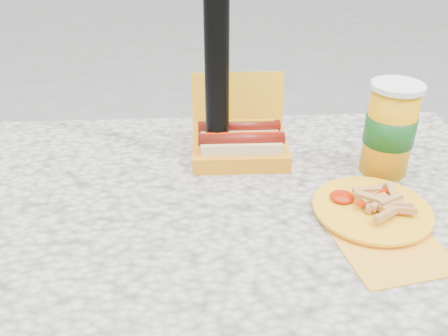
{
  "coord_description": "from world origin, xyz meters",
  "views": [
    {
      "loc": [
        -0.04,
        -0.76,
        1.27
      ],
      "look_at": [
        0.01,
        0.04,
        0.8
      ],
      "focal_mm": 38.0,
      "sensor_mm": 36.0,
      "label": 1
    }
  ],
  "objects": [
    {
      "name": "soda_cup",
      "position": [
        0.35,
        0.1,
        0.85
      ],
      "size": [
        0.1,
        0.1,
        0.2
      ],
      "rotation": [
        0.0,
        0.0,
        -0.37
      ],
      "color": "orange",
      "rests_on": "picnic_table"
    },
    {
      "name": "fries_plate",
      "position": [
        0.28,
        -0.06,
        0.76
      ],
      "size": [
        0.22,
        0.31,
        0.04
      ],
      "rotation": [
        0.0,
        0.0,
        0.31
      ],
      "color": "orange",
      "rests_on": "picnic_table"
    },
    {
      "name": "picnic_table",
      "position": [
        0.0,
        0.0,
        0.64
      ],
      "size": [
        1.2,
        0.8,
        0.75
      ],
      "color": "beige",
      "rests_on": "ground"
    },
    {
      "name": "hotdog_box",
      "position": [
        0.05,
        0.17,
        0.79
      ],
      "size": [
        0.21,
        0.17,
        0.17
      ],
      "rotation": [
        0.0,
        0.0,
        -0.01
      ],
      "color": "#FAB016",
      "rests_on": "picnic_table"
    }
  ]
}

